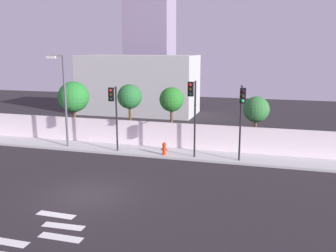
{
  "coord_description": "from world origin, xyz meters",
  "views": [
    {
      "loc": [
        8.58,
        -15.51,
        7.11
      ],
      "look_at": [
        2.39,
        6.5,
        2.35
      ],
      "focal_mm": 39.36,
      "sensor_mm": 36.0,
      "label": 1
    }
  ],
  "objects": [
    {
      "name": "ground_plane",
      "position": [
        0.0,
        0.0,
        0.0
      ],
      "size": [
        80.0,
        80.0,
        0.0
      ],
      "primitive_type": "plane",
      "color": "#272326"
    },
    {
      "name": "sidewalk",
      "position": [
        0.0,
        8.2,
        0.07
      ],
      "size": [
        36.0,
        2.4,
        0.15
      ],
      "primitive_type": "cube",
      "color": "#B2B2B2",
      "rests_on": "ground"
    },
    {
      "name": "perimeter_wall",
      "position": [
        0.0,
        9.49,
        1.05
      ],
      "size": [
        36.0,
        0.18,
        1.8
      ],
      "primitive_type": "cube",
      "color": "silver",
      "rests_on": "sidewalk"
    },
    {
      "name": "crosswalk_marking",
      "position": [
        -0.04,
        -4.1,
        0.0
      ],
      "size": [
        3.84,
        3.89,
        0.01
      ],
      "color": "silver",
      "rests_on": "ground"
    },
    {
      "name": "traffic_light_left",
      "position": [
        3.85,
        7.09,
        3.78
      ],
      "size": [
        0.36,
        1.12,
        5.02
      ],
      "color": "black",
      "rests_on": "sidewalk"
    },
    {
      "name": "traffic_light_center",
      "position": [
        6.93,
        6.71,
        3.67
      ],
      "size": [
        0.43,
        1.83,
        4.81
      ],
      "color": "black",
      "rests_on": "sidewalk"
    },
    {
      "name": "traffic_light_right",
      "position": [
        -1.58,
        7.08,
        3.44
      ],
      "size": [
        0.35,
        1.1,
        4.52
      ],
      "color": "black",
      "rests_on": "sidewalk"
    },
    {
      "name": "street_lamp_curbside",
      "position": [
        -5.6,
        7.48,
        4.09
      ],
      "size": [
        0.63,
        2.03,
        6.62
      ],
      "color": "#4C4C51",
      "rests_on": "sidewalk"
    },
    {
      "name": "fire_hydrant",
      "position": [
        1.86,
        7.44,
        0.61
      ],
      "size": [
        0.44,
        0.26,
        0.87
      ],
      "color": "red",
      "rests_on": "sidewalk"
    },
    {
      "name": "roadside_tree_leftmost",
      "position": [
        -6.55,
        10.5,
        3.41
      ],
      "size": [
        2.45,
        2.45,
        4.66
      ],
      "color": "brown",
      "rests_on": "ground"
    },
    {
      "name": "roadside_tree_midleft",
      "position": [
        -1.77,
        10.5,
        3.57
      ],
      "size": [
        1.88,
        1.88,
        4.55
      ],
      "color": "brown",
      "rests_on": "ground"
    },
    {
      "name": "roadside_tree_midright",
      "position": [
        1.54,
        10.5,
        3.46
      ],
      "size": [
        1.81,
        1.81,
        4.41
      ],
      "color": "brown",
      "rests_on": "ground"
    },
    {
      "name": "roadside_tree_rightmost",
      "position": [
        7.65,
        10.5,
        3.01
      ],
      "size": [
        1.81,
        1.81,
        3.94
      ],
      "color": "brown",
      "rests_on": "ground"
    },
    {
      "name": "low_building_distant",
      "position": [
        -5.82,
        23.49,
        3.25
      ],
      "size": [
        12.89,
        6.0,
        6.51
      ],
      "primitive_type": "cube",
      "color": "#B2B2B2",
      "rests_on": "ground"
    },
    {
      "name": "tower_on_skyline",
      "position": [
        -8.45,
        35.49,
        13.03
      ],
      "size": [
        6.39,
        5.0,
        26.05
      ],
      "primitive_type": "cube",
      "color": "gray",
      "rests_on": "ground"
    }
  ]
}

